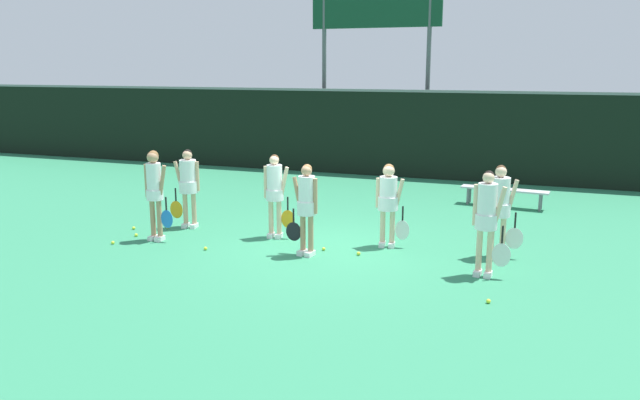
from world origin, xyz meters
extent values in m
plane|color=#2D7F56|center=(0.00, 0.00, 0.00)|extent=(140.00, 140.00, 0.00)
cube|color=black|center=(0.00, 8.23, 1.32)|extent=(60.00, 0.06, 2.65)
cube|color=slate|center=(0.00, 8.23, 2.69)|extent=(60.00, 0.08, 0.08)
cylinder|color=#515156|center=(-3.24, 9.21, 2.98)|extent=(0.14, 0.14, 5.96)
cylinder|color=#515156|center=(0.25, 9.21, 2.98)|extent=(0.14, 0.14, 5.96)
cube|color=#0F3823|center=(-1.50, 9.21, 5.30)|extent=(4.25, 0.12, 1.33)
cube|color=#B2B2B7|center=(3.03, 4.95, 0.44)|extent=(2.15, 0.59, 0.04)
cylinder|color=slate|center=(3.91, 4.98, 0.21)|extent=(0.06, 0.06, 0.42)
cylinder|color=slate|center=(3.88, 4.73, 0.21)|extent=(0.06, 0.06, 0.42)
cylinder|color=slate|center=(2.18, 5.17, 0.21)|extent=(0.06, 0.06, 0.42)
cylinder|color=slate|center=(2.16, 4.92, 0.21)|extent=(0.06, 0.06, 0.42)
cylinder|color=tan|center=(-3.22, -0.59, 0.43)|extent=(0.10, 0.10, 0.86)
cylinder|color=tan|center=(-3.38, -0.59, 0.43)|extent=(0.10, 0.10, 0.86)
cube|color=white|center=(-3.22, -0.62, 0.04)|extent=(0.11, 0.24, 0.09)
cube|color=white|center=(-3.38, -0.62, 0.04)|extent=(0.11, 0.24, 0.09)
cylinder|color=white|center=(-3.30, -0.59, 0.93)|extent=(0.33, 0.33, 0.20)
cylinder|color=white|center=(-3.30, -0.59, 1.21)|extent=(0.29, 0.29, 0.71)
sphere|color=tan|center=(-3.30, -0.59, 1.68)|extent=(0.23, 0.23, 0.23)
sphere|color=olive|center=(-3.30, -0.57, 1.71)|extent=(0.21, 0.21, 0.21)
cylinder|color=tan|center=(-3.12, -0.59, 1.20)|extent=(0.21, 0.08, 0.67)
cylinder|color=tan|center=(-3.48, -0.59, 1.20)|extent=(0.08, 0.08, 0.67)
cylinder|color=black|center=(-3.04, -0.61, 0.78)|extent=(0.03, 0.03, 0.27)
ellipsoid|color=blue|center=(-3.04, -0.61, 0.46)|extent=(0.27, 0.03, 0.37)
cylinder|color=tan|center=(-0.01, -0.52, 0.40)|extent=(0.10, 0.10, 0.81)
cylinder|color=tan|center=(-0.18, -0.50, 0.40)|extent=(0.10, 0.10, 0.81)
cube|color=white|center=(-0.02, -0.55, 0.04)|extent=(0.14, 0.25, 0.09)
cube|color=white|center=(-0.18, -0.52, 0.04)|extent=(0.14, 0.25, 0.09)
cylinder|color=white|center=(-0.10, -0.51, 0.90)|extent=(0.35, 0.35, 0.25)
cylinder|color=white|center=(-0.10, -0.51, 1.15)|extent=(0.30, 0.30, 0.68)
sphere|color=tan|center=(-0.10, -0.51, 1.58)|extent=(0.20, 0.20, 0.20)
sphere|color=olive|center=(-0.09, -0.49, 1.61)|extent=(0.18, 0.18, 0.18)
cylinder|color=tan|center=(-0.29, -0.48, 1.13)|extent=(0.22, 0.11, 0.64)
cylinder|color=tan|center=(0.08, -0.53, 1.13)|extent=(0.08, 0.08, 0.64)
cylinder|color=black|center=(-0.37, -0.49, 0.73)|extent=(0.03, 0.03, 0.26)
ellipsoid|color=black|center=(-0.37, -0.49, 0.42)|extent=(0.31, 0.03, 0.36)
cylinder|color=beige|center=(3.18, -0.59, 0.42)|extent=(0.10, 0.10, 0.85)
cylinder|color=beige|center=(3.01, -0.57, 0.42)|extent=(0.10, 0.10, 0.85)
cube|color=white|center=(3.18, -0.62, 0.04)|extent=(0.13, 0.25, 0.09)
cube|color=white|center=(3.00, -0.60, 0.04)|extent=(0.13, 0.25, 0.09)
cylinder|color=white|center=(3.09, -0.58, 0.93)|extent=(0.36, 0.36, 0.25)
cylinder|color=white|center=(3.09, -0.58, 1.21)|extent=(0.32, 0.32, 0.72)
sphere|color=beige|center=(3.09, -0.58, 1.67)|extent=(0.19, 0.19, 0.19)
sphere|color=black|center=(3.09, -0.56, 1.69)|extent=(0.18, 0.18, 0.18)
cylinder|color=beige|center=(3.29, -0.60, 1.20)|extent=(0.22, 0.10, 0.69)
cylinder|color=beige|center=(2.91, -0.56, 1.20)|extent=(0.08, 0.08, 0.69)
cylinder|color=black|center=(3.37, -0.63, 0.75)|extent=(0.03, 0.03, 0.29)
ellipsoid|color=silver|center=(3.37, -0.63, 0.40)|extent=(0.30, 0.03, 0.40)
cylinder|color=tan|center=(-3.12, 0.54, 0.40)|extent=(0.10, 0.10, 0.81)
cylinder|color=tan|center=(-3.31, 0.50, 0.40)|extent=(0.10, 0.10, 0.81)
cube|color=white|center=(-3.11, 0.51, 0.04)|extent=(0.15, 0.26, 0.09)
cube|color=white|center=(-3.31, 0.47, 0.04)|extent=(0.15, 0.26, 0.09)
cylinder|color=white|center=(-3.22, 0.52, 0.90)|extent=(0.41, 0.41, 0.25)
cylinder|color=white|center=(-3.22, 0.52, 1.14)|extent=(0.35, 0.35, 0.67)
sphere|color=tan|center=(-3.22, 0.52, 1.58)|extent=(0.21, 0.21, 0.21)
sphere|color=black|center=(-3.22, 0.54, 1.61)|extent=(0.19, 0.19, 0.19)
cylinder|color=tan|center=(-3.43, 0.48, 1.13)|extent=(0.22, 0.11, 0.64)
cylinder|color=tan|center=(-3.01, 0.56, 1.13)|extent=(0.08, 0.08, 0.64)
cylinder|color=black|center=(-3.51, 0.45, 0.72)|extent=(0.03, 0.03, 0.28)
ellipsoid|color=orange|center=(-3.51, 0.45, 0.39)|extent=(0.31, 0.03, 0.39)
cylinder|color=beige|center=(-1.06, 0.43, 0.41)|extent=(0.10, 0.10, 0.81)
cylinder|color=beige|center=(-1.23, 0.40, 0.41)|extent=(0.10, 0.10, 0.81)
cube|color=white|center=(-1.06, 0.40, 0.04)|extent=(0.14, 0.25, 0.09)
cube|color=white|center=(-1.23, 0.37, 0.04)|extent=(0.14, 0.25, 0.09)
cylinder|color=white|center=(-1.15, 0.41, 0.89)|extent=(0.36, 0.36, 0.22)
cylinder|color=white|center=(-1.15, 0.41, 1.15)|extent=(0.31, 0.31, 0.69)
sphere|color=beige|center=(-1.15, 0.41, 1.59)|extent=(0.19, 0.19, 0.19)
sphere|color=#4C331E|center=(-1.15, 0.43, 1.62)|extent=(0.18, 0.18, 0.18)
cylinder|color=beige|center=(-0.96, 0.44, 1.14)|extent=(0.22, 0.11, 0.65)
cylinder|color=beige|center=(-1.33, 0.39, 1.14)|extent=(0.08, 0.08, 0.65)
cylinder|color=black|center=(-0.87, 0.43, 0.72)|extent=(0.03, 0.03, 0.27)
ellipsoid|color=orange|center=(-0.87, 0.43, 0.40)|extent=(0.29, 0.03, 0.38)
cylinder|color=beige|center=(1.25, 0.57, 0.38)|extent=(0.10, 0.10, 0.77)
cylinder|color=beige|center=(1.07, 0.55, 0.38)|extent=(0.10, 0.10, 0.77)
cube|color=white|center=(1.26, 0.54, 0.04)|extent=(0.14, 0.25, 0.09)
cube|color=white|center=(1.07, 0.52, 0.04)|extent=(0.14, 0.25, 0.09)
cylinder|color=white|center=(1.16, 0.56, 0.86)|extent=(0.39, 0.39, 0.26)
cylinder|color=white|center=(1.16, 0.56, 1.07)|extent=(0.34, 0.34, 0.61)
sphere|color=beige|center=(1.16, 0.56, 1.49)|extent=(0.23, 0.23, 0.23)
sphere|color=olive|center=(1.16, 0.58, 1.51)|extent=(0.21, 0.21, 0.21)
cylinder|color=beige|center=(1.37, 0.59, 1.05)|extent=(0.20, 0.10, 0.58)
cylinder|color=beige|center=(0.96, 0.53, 1.05)|extent=(0.08, 0.08, 0.58)
cylinder|color=black|center=(1.45, 0.58, 0.68)|extent=(0.03, 0.03, 0.28)
ellipsoid|color=silver|center=(1.45, 0.58, 0.35)|extent=(0.28, 0.03, 0.38)
cylinder|color=beige|center=(3.30, 0.57, 0.41)|extent=(0.10, 0.10, 0.81)
cylinder|color=beige|center=(3.11, 0.54, 0.41)|extent=(0.10, 0.10, 0.81)
cube|color=white|center=(3.31, 0.54, 0.04)|extent=(0.15, 0.25, 0.09)
cube|color=white|center=(3.12, 0.51, 0.04)|extent=(0.15, 0.25, 0.09)
cylinder|color=white|center=(3.21, 0.56, 0.89)|extent=(0.41, 0.41, 0.24)
cylinder|color=white|center=(3.21, 0.56, 1.15)|extent=(0.36, 0.36, 0.68)
sphere|color=beige|center=(3.21, 0.56, 1.59)|extent=(0.20, 0.20, 0.20)
sphere|color=#4C331E|center=(3.20, 0.58, 1.61)|extent=(0.19, 0.19, 0.19)
cylinder|color=beige|center=(3.42, 0.59, 1.14)|extent=(0.22, 0.11, 0.64)
cylinder|color=beige|center=(3.00, 0.52, 1.14)|extent=(0.08, 0.08, 0.64)
cylinder|color=black|center=(3.51, 0.58, 0.72)|extent=(0.03, 0.03, 0.29)
ellipsoid|color=silver|center=(3.51, 0.58, 0.38)|extent=(0.32, 0.03, 0.39)
sphere|color=#CCE033|center=(-3.60, 0.23, 0.04)|extent=(0.07, 0.07, 0.07)
sphere|color=#CCE033|center=(-4.25, -0.07, 0.03)|extent=(0.07, 0.07, 0.07)
sphere|color=#CCE033|center=(-3.94, -1.16, 0.03)|extent=(0.07, 0.07, 0.07)
sphere|color=#CCE033|center=(-2.03, -0.88, 0.03)|extent=(0.07, 0.07, 0.07)
sphere|color=#CCE033|center=(0.81, -0.20, 0.04)|extent=(0.07, 0.07, 0.07)
sphere|color=#CCE033|center=(0.10, -0.13, 0.03)|extent=(0.06, 0.06, 0.06)
sphere|color=#CCE033|center=(3.30, -1.83, 0.03)|extent=(0.07, 0.07, 0.07)
sphere|color=#CCE033|center=(-3.86, -0.53, 0.03)|extent=(0.07, 0.07, 0.07)
camera|label=1|loc=(3.94, -10.83, 3.43)|focal=35.00mm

